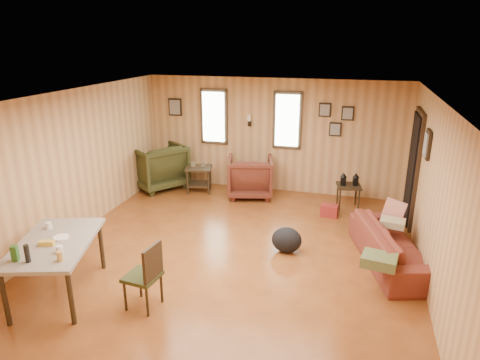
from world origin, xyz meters
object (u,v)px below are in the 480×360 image
object	(u,v)px
sofa	(393,239)
recliner_green	(158,164)
side_table	(349,184)
recliner_brown	(250,175)
end_table	(199,175)
dining_table	(54,247)

from	to	relation	value
sofa	recliner_green	world-z (taller)	recliner_green
side_table	sofa	bearing A→B (deg)	-70.90
sofa	recliner_green	bearing A→B (deg)	49.21
sofa	recliner_brown	world-z (taller)	recliner_brown
recliner_brown	side_table	xyz separation A→B (m)	(2.00, -0.13, 0.02)
recliner_brown	side_table	size ratio (longest dim) A/B	1.29
recliner_green	end_table	distance (m)	0.98
end_table	sofa	bearing A→B (deg)	-29.07
end_table	recliner_brown	bearing A→B (deg)	2.31
recliner_green	end_table	world-z (taller)	recliner_green
side_table	dining_table	size ratio (longest dim) A/B	0.43
recliner_brown	recliner_green	distance (m)	2.09
end_table	side_table	size ratio (longest dim) A/B	0.94
recliner_green	end_table	size ratio (longest dim) A/B	1.59
recliner_brown	side_table	distance (m)	2.01
sofa	end_table	bearing A→B (deg)	44.32
recliner_brown	dining_table	xyz separation A→B (m)	(-1.47, -4.20, 0.22)
sofa	recliner_brown	distance (m)	3.48
sofa	recliner_brown	xyz separation A→B (m)	(-2.71, 2.18, 0.08)
sofa	recliner_green	xyz separation A→B (m)	(-4.80, 2.16, 0.15)
recliner_green	dining_table	size ratio (longest dim) A/B	0.64
recliner_brown	end_table	xyz separation A→B (m)	(-1.12, -0.05, -0.09)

